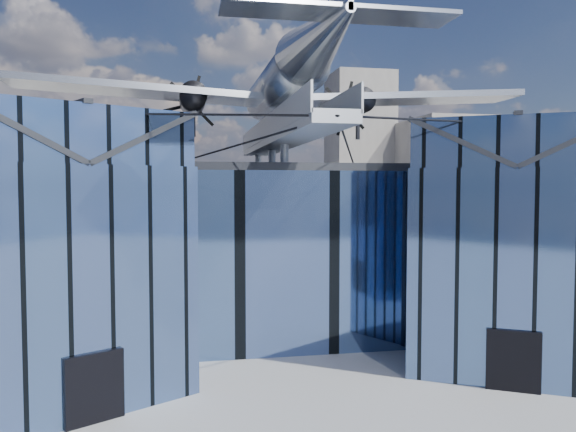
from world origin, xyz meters
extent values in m
plane|color=gray|center=(0.00, 0.00, 0.00)|extent=(120.00, 120.00, 0.00)
cube|color=#4C689C|center=(0.00, 9.00, 4.75)|extent=(28.00, 14.00, 9.50)
cube|color=#23252A|center=(0.00, 9.00, 9.70)|extent=(28.00, 14.00, 0.40)
cube|color=#4C689C|center=(-10.50, -1.00, 4.75)|extent=(11.79, 11.43, 9.50)
cube|color=#4C689C|center=(-10.50, -1.00, 10.60)|extent=(11.56, 11.20, 2.20)
cube|color=#23252A|center=(-8.55, 0.12, 10.60)|extent=(7.98, 9.23, 2.40)
cube|color=#23252A|center=(-10.50, -1.00, 11.75)|extent=(4.30, 7.10, 0.18)
cube|color=black|center=(-8.48, -4.51, 1.30)|extent=(2.03, 1.32, 2.60)
cube|color=black|center=(-6.60, 1.25, 4.75)|extent=(0.34, 0.34, 9.50)
cube|color=#4C689C|center=(10.50, -1.00, 4.75)|extent=(11.79, 11.43, 9.50)
cube|color=#4C689C|center=(10.50, -1.00, 10.60)|extent=(11.56, 11.20, 2.20)
cube|color=#23252A|center=(8.55, 0.12, 10.60)|extent=(7.98, 9.23, 2.40)
cube|color=#23252A|center=(12.45, -2.12, 10.60)|extent=(7.98, 9.23, 2.40)
cube|color=#23252A|center=(10.50, -1.00, 11.75)|extent=(4.30, 7.10, 0.18)
cube|color=black|center=(8.48, -4.51, 1.30)|extent=(2.03, 1.32, 2.60)
cube|color=black|center=(6.60, 1.25, 4.75)|extent=(0.34, 0.34, 9.50)
cube|color=#8E929A|center=(0.00, 3.50, 11.10)|extent=(1.80, 21.00, 0.50)
cube|color=#8E929A|center=(-0.90, 3.50, 11.75)|extent=(0.08, 21.00, 1.10)
cube|color=#8E929A|center=(0.90, 3.50, 11.75)|extent=(0.08, 21.00, 1.10)
cylinder|color=#8E929A|center=(0.00, 13.00, 10.43)|extent=(0.44, 0.44, 1.35)
cylinder|color=#8E929A|center=(0.00, 7.00, 10.43)|extent=(0.44, 0.44, 1.35)
cylinder|color=#8E929A|center=(0.00, 3.00, 10.43)|extent=(0.44, 0.44, 1.35)
cylinder|color=#8E929A|center=(0.00, 4.00, 12.05)|extent=(0.70, 0.70, 1.40)
cylinder|color=black|center=(-5.25, -4.00, 11.40)|extent=(10.55, 6.08, 0.69)
cylinder|color=black|center=(5.25, -4.00, 11.40)|extent=(10.55, 6.08, 0.69)
cylinder|color=black|center=(-3.00, 1.50, 10.55)|extent=(6.09, 17.04, 1.19)
cylinder|color=black|center=(3.00, 1.50, 10.55)|extent=(6.09, 17.04, 1.19)
cylinder|color=#9EA3AA|center=(0.00, 4.00, 14.00)|extent=(2.50, 11.00, 2.50)
sphere|color=#9EA3AA|center=(0.00, 9.50, 14.00)|extent=(2.50, 2.50, 2.50)
cube|color=black|center=(0.00, 8.50, 14.69)|extent=(1.60, 1.40, 0.50)
cone|color=#9EA3AA|center=(0.00, -5.00, 14.30)|extent=(2.50, 7.00, 2.50)
cube|color=#9EA3AA|center=(0.00, -7.20, 14.50)|extent=(8.00, 1.80, 0.14)
cube|color=#9EA3AA|center=(-7.00, 5.00, 13.70)|extent=(14.00, 3.20, 1.08)
cylinder|color=black|center=(-4.60, 5.60, 13.45)|extent=(1.44, 3.20, 1.44)
cone|color=black|center=(-4.60, 7.40, 13.45)|extent=(0.70, 0.70, 0.70)
cube|color=black|center=(-4.60, 7.55, 13.45)|extent=(1.05, 0.06, 3.33)
cube|color=black|center=(-4.60, 7.55, 13.45)|extent=(2.53, 0.06, 2.53)
cube|color=black|center=(-4.60, 7.55, 13.45)|extent=(3.33, 0.06, 1.05)
cylinder|color=black|center=(-4.60, 5.00, 12.22)|extent=(0.24, 0.24, 1.75)
cube|color=#9EA3AA|center=(7.00, 5.00, 13.70)|extent=(14.00, 3.20, 1.08)
cylinder|color=black|center=(4.60, 5.60, 13.45)|extent=(1.44, 3.20, 1.44)
cone|color=black|center=(4.60, 7.40, 13.45)|extent=(0.70, 0.70, 0.70)
cube|color=black|center=(4.60, 7.55, 13.45)|extent=(1.05, 0.06, 3.33)
cube|color=black|center=(4.60, 7.55, 13.45)|extent=(2.53, 0.06, 2.53)
cube|color=black|center=(4.60, 7.55, 13.45)|extent=(3.33, 0.06, 1.05)
cylinder|color=black|center=(4.60, 5.00, 12.22)|extent=(0.24, 0.24, 1.75)
cube|color=gray|center=(32.00, 48.00, 9.00)|extent=(12.00, 14.00, 18.00)
cube|color=gray|center=(-20.00, 55.00, 7.00)|extent=(14.00, 10.00, 14.00)
cube|color=gray|center=(22.00, 58.00, 13.00)|extent=(9.00, 9.00, 26.00)
cylinder|color=black|center=(23.47, 11.19, 1.21)|extent=(0.38, 0.38, 2.42)
sphere|color=#254C1A|center=(23.47, 11.19, 3.36)|extent=(3.58, 3.58, 3.16)
camera|label=1|loc=(-5.30, -25.67, 8.68)|focal=35.00mm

